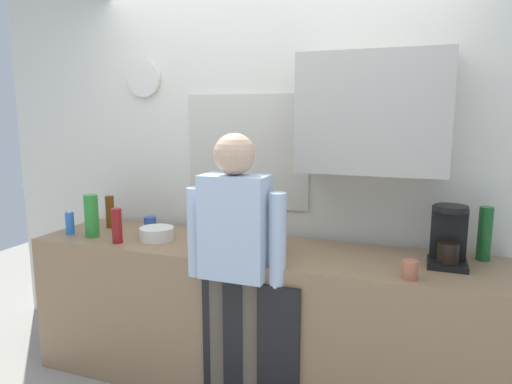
{
  "coord_description": "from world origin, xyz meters",
  "views": [
    {
      "loc": [
        0.92,
        -2.17,
        1.69
      ],
      "look_at": [
        0.03,
        0.25,
        1.25
      ],
      "focal_mm": 31.7,
      "sensor_mm": 36.0,
      "label": 1
    }
  ],
  "objects_px": {
    "bottle_clear_soda": "(92,216)",
    "person_at_sink": "(235,254)",
    "mixing_bowl": "(157,234)",
    "dish_soap": "(70,223)",
    "coffee_maker": "(448,238)",
    "cup_terracotta_mug": "(410,270)",
    "bottle_amber_beer": "(110,212)",
    "cup_blue_mug": "(150,224)",
    "bottle_red_vinegar": "(117,226)",
    "potted_plant": "(269,228)",
    "storage_canister": "(232,222)",
    "bottle_green_wine": "(485,234)"
  },
  "relations": [
    {
      "from": "coffee_maker",
      "to": "person_at_sink",
      "type": "height_order",
      "value": "person_at_sink"
    },
    {
      "from": "bottle_green_wine",
      "to": "cup_terracotta_mug",
      "type": "xyz_separation_m",
      "value": [
        -0.37,
        -0.45,
        -0.1
      ]
    },
    {
      "from": "cup_terracotta_mug",
      "to": "mixing_bowl",
      "type": "height_order",
      "value": "cup_terracotta_mug"
    },
    {
      "from": "cup_blue_mug",
      "to": "dish_soap",
      "type": "xyz_separation_m",
      "value": [
        -0.46,
        -0.26,
        0.03
      ]
    },
    {
      "from": "cup_terracotta_mug",
      "to": "dish_soap",
      "type": "xyz_separation_m",
      "value": [
        -2.17,
        0.09,
        0.03
      ]
    },
    {
      "from": "bottle_green_wine",
      "to": "mixing_bowl",
      "type": "height_order",
      "value": "bottle_green_wine"
    },
    {
      "from": "dish_soap",
      "to": "bottle_red_vinegar",
      "type": "bearing_deg",
      "value": -8.36
    },
    {
      "from": "bottle_red_vinegar",
      "to": "bottle_amber_beer",
      "type": "bearing_deg",
      "value": 133.56
    },
    {
      "from": "bottle_green_wine",
      "to": "dish_soap",
      "type": "distance_m",
      "value": 2.57
    },
    {
      "from": "coffee_maker",
      "to": "mixing_bowl",
      "type": "height_order",
      "value": "coffee_maker"
    },
    {
      "from": "storage_canister",
      "to": "cup_blue_mug",
      "type": "bearing_deg",
      "value": -169.57
    },
    {
      "from": "bottle_red_vinegar",
      "to": "person_at_sink",
      "type": "height_order",
      "value": "person_at_sink"
    },
    {
      "from": "cup_terracotta_mug",
      "to": "cup_blue_mug",
      "type": "distance_m",
      "value": 1.75
    },
    {
      "from": "person_at_sink",
      "to": "bottle_amber_beer",
      "type": "bearing_deg",
      "value": 169.13
    },
    {
      "from": "dish_soap",
      "to": "potted_plant",
      "type": "bearing_deg",
      "value": 5.06
    },
    {
      "from": "bottle_clear_soda",
      "to": "bottle_red_vinegar",
      "type": "bearing_deg",
      "value": -14.7
    },
    {
      "from": "bottle_red_vinegar",
      "to": "cup_blue_mug",
      "type": "xyz_separation_m",
      "value": [
        0.03,
        0.32,
        -0.06
      ]
    },
    {
      "from": "coffee_maker",
      "to": "cup_terracotta_mug",
      "type": "distance_m",
      "value": 0.35
    },
    {
      "from": "bottle_red_vinegar",
      "to": "bottle_green_wine",
      "type": "relative_size",
      "value": 0.73
    },
    {
      "from": "bottle_amber_beer",
      "to": "person_at_sink",
      "type": "xyz_separation_m",
      "value": [
        1.14,
        -0.41,
        -0.06
      ]
    },
    {
      "from": "bottle_red_vinegar",
      "to": "cup_blue_mug",
      "type": "bearing_deg",
      "value": 84.91
    },
    {
      "from": "bottle_clear_soda",
      "to": "bottle_amber_beer",
      "type": "xyz_separation_m",
      "value": [
        -0.05,
        0.24,
        -0.02
      ]
    },
    {
      "from": "mixing_bowl",
      "to": "dish_soap",
      "type": "height_order",
      "value": "dish_soap"
    },
    {
      "from": "cup_terracotta_mug",
      "to": "dish_soap",
      "type": "distance_m",
      "value": 2.17
    },
    {
      "from": "bottle_clear_soda",
      "to": "cup_terracotta_mug",
      "type": "distance_m",
      "value": 1.99
    },
    {
      "from": "bottle_red_vinegar",
      "to": "bottle_clear_soda",
      "type": "relative_size",
      "value": 0.79
    },
    {
      "from": "storage_canister",
      "to": "bottle_clear_soda",
      "type": "bearing_deg",
      "value": -156.84
    },
    {
      "from": "mixing_bowl",
      "to": "dish_soap",
      "type": "relative_size",
      "value": 1.22
    },
    {
      "from": "bottle_clear_soda",
      "to": "storage_canister",
      "type": "bearing_deg",
      "value": 23.16
    },
    {
      "from": "bottle_green_wine",
      "to": "potted_plant",
      "type": "distance_m",
      "value": 1.19
    },
    {
      "from": "bottle_red_vinegar",
      "to": "bottle_clear_soda",
      "type": "bearing_deg",
      "value": 165.3
    },
    {
      "from": "coffee_maker",
      "to": "potted_plant",
      "type": "xyz_separation_m",
      "value": [
        -0.98,
        -0.07,
        -0.01
      ]
    },
    {
      "from": "bottle_clear_soda",
      "to": "potted_plant",
      "type": "relative_size",
      "value": 1.22
    },
    {
      "from": "coffee_maker",
      "to": "cup_terracotta_mug",
      "type": "height_order",
      "value": "coffee_maker"
    },
    {
      "from": "mixing_bowl",
      "to": "dish_soap",
      "type": "bearing_deg",
      "value": -172.01
    },
    {
      "from": "bottle_red_vinegar",
      "to": "potted_plant",
      "type": "xyz_separation_m",
      "value": [
        0.94,
        0.18,
        0.02
      ]
    },
    {
      "from": "bottle_red_vinegar",
      "to": "bottle_clear_soda",
      "type": "height_order",
      "value": "bottle_clear_soda"
    },
    {
      "from": "cup_terracotta_mug",
      "to": "bottle_amber_beer",
      "type": "bearing_deg",
      "value": 170.59
    },
    {
      "from": "bottle_clear_soda",
      "to": "storage_canister",
      "type": "distance_m",
      "value": 0.92
    },
    {
      "from": "dish_soap",
      "to": "storage_canister",
      "type": "bearing_deg",
      "value": 19.47
    },
    {
      "from": "coffee_maker",
      "to": "dish_soap",
      "type": "height_order",
      "value": "coffee_maker"
    },
    {
      "from": "dish_soap",
      "to": "coffee_maker",
      "type": "bearing_deg",
      "value": 4.74
    },
    {
      "from": "bottle_clear_soda",
      "to": "person_at_sink",
      "type": "bearing_deg",
      "value": -8.77
    },
    {
      "from": "cup_terracotta_mug",
      "to": "dish_soap",
      "type": "relative_size",
      "value": 0.51
    },
    {
      "from": "bottle_green_wine",
      "to": "dish_soap",
      "type": "height_order",
      "value": "bottle_green_wine"
    },
    {
      "from": "bottle_clear_soda",
      "to": "dish_soap",
      "type": "height_order",
      "value": "bottle_clear_soda"
    },
    {
      "from": "coffee_maker",
      "to": "potted_plant",
      "type": "bearing_deg",
      "value": -175.72
    },
    {
      "from": "bottle_amber_beer",
      "to": "cup_blue_mug",
      "type": "height_order",
      "value": "bottle_amber_beer"
    },
    {
      "from": "potted_plant",
      "to": "person_at_sink",
      "type": "xyz_separation_m",
      "value": [
        -0.1,
        -0.29,
        -0.08
      ]
    },
    {
      "from": "bottle_clear_soda",
      "to": "bottle_green_wine",
      "type": "height_order",
      "value": "bottle_green_wine"
    }
  ]
}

